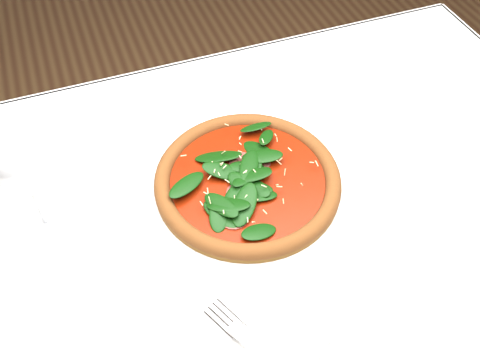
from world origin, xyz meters
name	(u,v)px	position (x,y,z in m)	size (l,w,h in m)	color
dining_table	(259,248)	(0.00, 0.00, 0.65)	(1.21, 0.81, 0.75)	white
plate	(247,186)	(0.00, 0.05, 0.76)	(0.34, 0.34, 0.01)	white
pizza	(248,178)	(0.00, 0.05, 0.78)	(0.33, 0.33, 0.04)	#966424
wine_glass	(21,167)	(-0.31, 0.09, 0.88)	(0.07, 0.07, 0.18)	silver
fork	(253,346)	(-0.09, -0.20, 0.77)	(0.10, 0.18, 0.00)	silver
saucer_far	(326,54)	(0.27, 0.32, 0.76)	(0.13, 0.13, 0.01)	white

